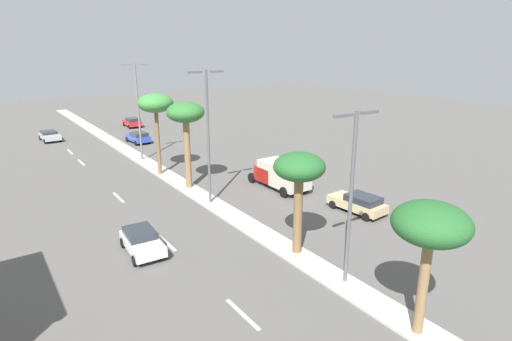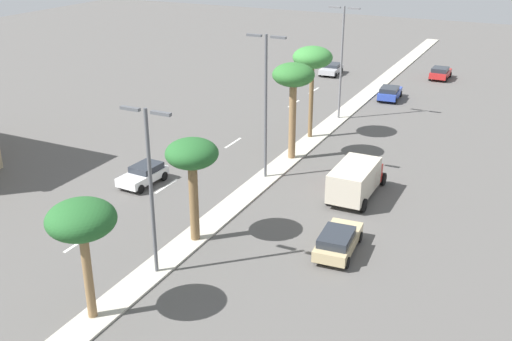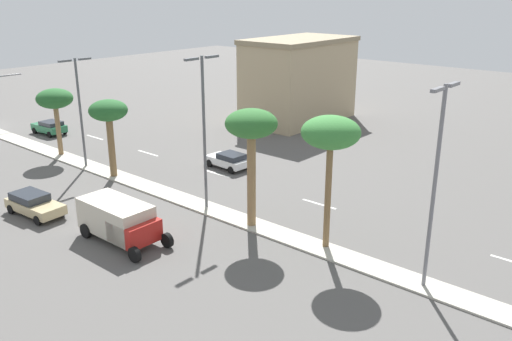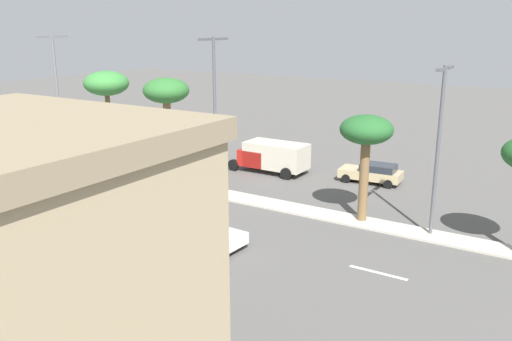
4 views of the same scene
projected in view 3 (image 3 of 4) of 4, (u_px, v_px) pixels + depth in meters
The scene contains 19 objects.
ground_plane at pixel (233, 218), 35.96m from camera, with size 160.00×160.00×0.00m, color #565451.
median_curb at pixel (377, 269), 29.38m from camera, with size 1.80×96.12×0.12m, color #B7B2A3.
lane_stripe_center at pixel (50, 124), 60.65m from camera, with size 0.20×2.80×0.01m, color silver.
lane_stripe_outboard at pixel (95, 137), 55.28m from camera, with size 0.20×2.80×0.01m, color silver.
lane_stripe_front at pixel (148, 153), 50.02m from camera, with size 0.20×2.80×0.01m, color silver.
lane_stripe_right at pixel (218, 174), 44.47m from camera, with size 0.20×2.80×0.01m, color silver.
lane_stripe_leading at pixel (319, 204), 38.27m from camera, with size 0.20×2.80×0.01m, color silver.
commercial_building at pixel (299, 80), 60.93m from camera, with size 13.19×7.58×9.31m.
palm_tree_trailing at pixel (55, 100), 47.75m from camera, with size 3.19×3.19×6.02m.
palm_tree_front at pixel (108, 113), 42.07m from camera, with size 3.02×3.02×6.22m.
palm_tree_inboard at pixel (251, 129), 32.69m from camera, with size 3.22×3.22×7.56m.
palm_tree_right at pixel (331, 135), 29.67m from camera, with size 3.31×3.31×7.83m.
street_lamp_front at pixel (80, 104), 44.44m from camera, with size 2.90×0.24×9.10m.
street_lamp_outboard at pixel (204, 122), 35.65m from camera, with size 2.90×0.24×10.36m.
street_lamp_left at pixel (436, 174), 25.73m from camera, with size 2.90×0.24×10.35m.
sedan_white_center at pixel (229, 160), 45.65m from camera, with size 2.13×3.91×1.36m.
sedan_green_far at pixel (50, 127), 56.35m from camera, with size 2.19×3.99×1.41m.
sedan_tan_inboard at pixel (34, 204), 36.30m from camera, with size 2.27×4.58×1.45m.
box_truck at pixel (120, 220), 32.38m from camera, with size 2.65×6.11×2.40m.
Camera 3 is at (24.11, 60.01, 14.59)m, focal length 37.86 mm.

